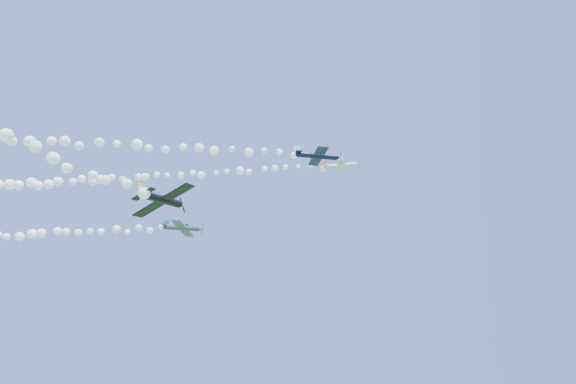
# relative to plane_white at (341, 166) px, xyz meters

# --- Properties ---
(plane_white) EXTENTS (7.49, 7.75, 1.99)m
(plane_white) POSITION_rel_plane_white_xyz_m (0.00, 0.00, 0.00)
(plane_white) COLOR white
(smoke_trail_white) EXTENTS (76.02, 3.58, 3.11)m
(smoke_trail_white) POSITION_rel_plane_white_xyz_m (-40.22, -0.47, -0.32)
(smoke_trail_white) COLOR white
(plane_navy) EXTENTS (8.07, 8.56, 2.70)m
(plane_navy) POSITION_rel_plane_white_xyz_m (-3.05, -16.38, -4.20)
(plane_navy) COLOR #0B1134
(smoke_trail_navy) EXTENTS (79.56, 27.32, 3.14)m
(smoke_trail_navy) POSITION_rel_plane_white_xyz_m (-45.07, -29.74, -4.40)
(smoke_trail_navy) COLOR white
(plane_grey) EXTENTS (7.50, 7.78, 2.87)m
(plane_grey) POSITION_rel_plane_white_xyz_m (-27.10, -11.91, -14.33)
(plane_grey) COLOR #3B4455
(plane_black) EXTENTS (7.55, 7.56, 3.01)m
(plane_black) POSITION_rel_plane_white_xyz_m (-18.41, -40.31, -17.98)
(plane_black) COLOR black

